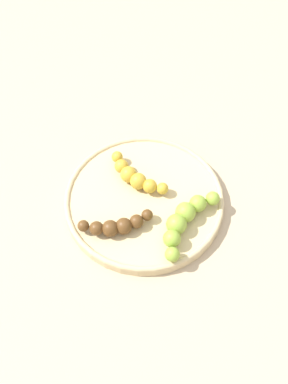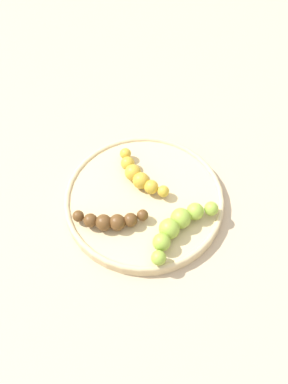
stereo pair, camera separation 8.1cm
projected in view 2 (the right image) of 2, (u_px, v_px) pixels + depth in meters
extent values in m
plane|color=tan|center=(144.00, 204.00, 0.85)|extent=(2.40, 2.40, 0.00)
cylinder|color=#D1B784|center=(144.00, 201.00, 0.84)|extent=(0.29, 0.29, 0.02)
torus|color=#D1B784|center=(144.00, 198.00, 0.83)|extent=(0.29, 0.29, 0.01)
sphere|color=gold|center=(126.00, 154.00, 0.87)|extent=(0.02, 0.02, 0.02)
sphere|color=gold|center=(128.00, 163.00, 0.85)|extent=(0.03, 0.03, 0.03)
sphere|color=gold|center=(133.00, 172.00, 0.84)|extent=(0.03, 0.03, 0.03)
sphere|color=gold|center=(141.00, 181.00, 0.83)|extent=(0.03, 0.03, 0.03)
sphere|color=gold|center=(151.00, 187.00, 0.83)|extent=(0.03, 0.03, 0.03)
sphere|color=gold|center=(163.00, 191.00, 0.82)|extent=(0.02, 0.02, 0.02)
sphere|color=#593819|center=(78.00, 216.00, 0.79)|extent=(0.02, 0.02, 0.02)
sphere|color=#593819|center=(90.00, 220.00, 0.79)|extent=(0.02, 0.02, 0.02)
sphere|color=#593819|center=(104.00, 223.00, 0.79)|extent=(0.03, 0.03, 0.03)
sphere|color=#593819|center=(117.00, 222.00, 0.79)|extent=(0.03, 0.03, 0.03)
sphere|color=#593819|center=(131.00, 220.00, 0.79)|extent=(0.02, 0.02, 0.02)
sphere|color=#593819|center=(143.00, 215.00, 0.79)|extent=(0.02, 0.02, 0.02)
sphere|color=#8CAD38|center=(211.00, 209.00, 0.80)|extent=(0.02, 0.02, 0.02)
sphere|color=#8CAD38|center=(195.00, 211.00, 0.79)|extent=(0.03, 0.03, 0.03)
sphere|color=#8CAD38|center=(181.00, 218.00, 0.79)|extent=(0.04, 0.04, 0.04)
sphere|color=#8CAD38|center=(169.00, 229.00, 0.77)|extent=(0.04, 0.04, 0.04)
sphere|color=#8CAD38|center=(162.00, 242.00, 0.76)|extent=(0.03, 0.03, 0.03)
sphere|color=#8CAD38|center=(159.00, 258.00, 0.74)|extent=(0.02, 0.02, 0.02)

